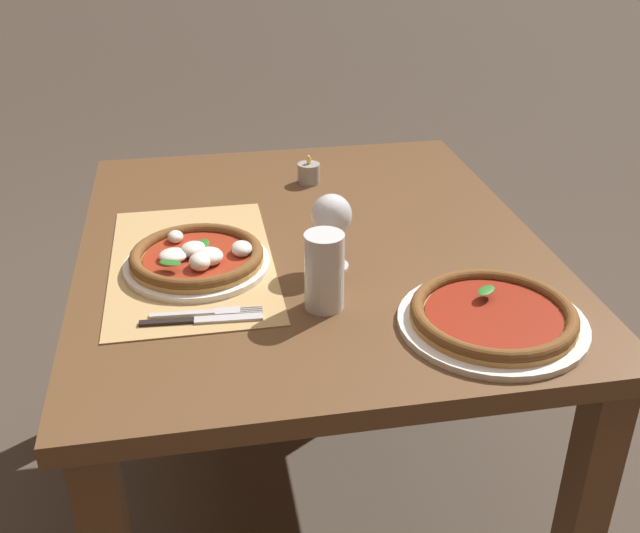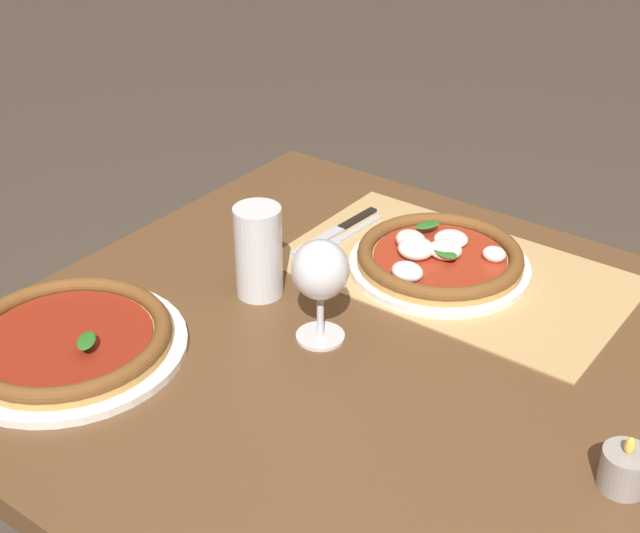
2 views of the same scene
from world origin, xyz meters
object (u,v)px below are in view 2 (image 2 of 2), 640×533
(pizza_far, at_px, (67,340))
(pint_glass, at_px, (259,253))
(knife, at_px, (335,231))
(pizza_near, at_px, (439,258))
(fork, at_px, (343,238))
(votive_candle, at_px, (624,471))
(wine_glass, at_px, (320,274))

(pizza_far, distance_m, pint_glass, 0.30)
(knife, bearing_deg, pizza_far, 78.75)
(pizza_far, bearing_deg, pizza_near, -121.34)
(pizza_near, xyz_separation_m, fork, (0.18, 0.01, -0.02))
(pint_glass, xyz_separation_m, knife, (0.02, -0.22, -0.06))
(pizza_far, height_order, votive_candle, votive_candle)
(pizza_near, relative_size, pint_glass, 1.99)
(pint_glass, bearing_deg, wine_glass, 164.15)
(wine_glass, distance_m, votive_candle, 0.46)
(pizza_near, relative_size, votive_candle, 4.01)
(pint_glass, bearing_deg, pizza_far, 67.37)
(pint_glass, relative_size, knife, 0.67)
(wine_glass, xyz_separation_m, fork, (0.14, -0.25, -0.10))
(votive_candle, bearing_deg, pint_glass, -6.91)
(pizza_far, height_order, fork, pizza_far)
(pizza_far, height_order, pint_glass, pint_glass)
(pizza_far, bearing_deg, votive_candle, -163.97)
(fork, distance_m, knife, 0.03)
(knife, relative_size, votive_candle, 3.00)
(votive_candle, bearing_deg, wine_glass, -3.90)
(fork, distance_m, votive_candle, 0.65)
(wine_glass, relative_size, fork, 0.77)
(pint_glass, bearing_deg, pizza_near, -130.37)
(pizza_near, height_order, fork, pizza_near)
(fork, relative_size, knife, 0.93)
(knife, bearing_deg, wine_glass, 121.70)
(knife, xyz_separation_m, votive_candle, (-0.61, 0.29, 0.02))
(wine_glass, distance_m, knife, 0.32)
(wine_glass, distance_m, pint_glass, 0.16)
(knife, distance_m, votive_candle, 0.68)
(pint_glass, distance_m, votive_candle, 0.60)
(pizza_near, xyz_separation_m, votive_candle, (-0.41, 0.29, -0.00))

